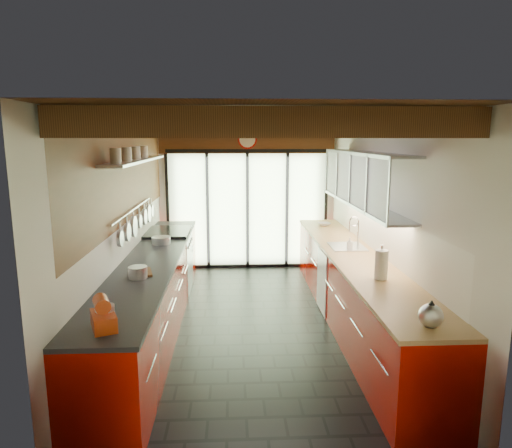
{
  "coord_description": "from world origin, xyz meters",
  "views": [
    {
      "loc": [
        -0.26,
        -5.53,
        2.37
      ],
      "look_at": [
        0.04,
        0.4,
        1.25
      ],
      "focal_mm": 32.0,
      "sensor_mm": 36.0,
      "label": 1
    }
  ],
  "objects_px": {
    "stand_mixer": "(104,315)",
    "paper_towel": "(381,265)",
    "kettle": "(431,314)",
    "bowl": "(324,224)",
    "soap_bottle": "(350,244)"
  },
  "relations": [
    {
      "from": "stand_mixer",
      "to": "paper_towel",
      "type": "height_order",
      "value": "paper_towel"
    },
    {
      "from": "kettle",
      "to": "bowl",
      "type": "xyz_separation_m",
      "value": [
        0.0,
        4.19,
        -0.07
      ]
    },
    {
      "from": "soap_bottle",
      "to": "bowl",
      "type": "xyz_separation_m",
      "value": [
        0.0,
        1.69,
        -0.06
      ]
    },
    {
      "from": "stand_mixer",
      "to": "paper_towel",
      "type": "relative_size",
      "value": 0.91
    },
    {
      "from": "paper_towel",
      "to": "soap_bottle",
      "type": "bearing_deg",
      "value": 90.0
    },
    {
      "from": "bowl",
      "to": "paper_towel",
      "type": "bearing_deg",
      "value": -90.0
    },
    {
      "from": "paper_towel",
      "to": "soap_bottle",
      "type": "relative_size",
      "value": 2.23
    },
    {
      "from": "stand_mixer",
      "to": "kettle",
      "type": "distance_m",
      "value": 2.54
    },
    {
      "from": "kettle",
      "to": "soap_bottle",
      "type": "height_order",
      "value": "kettle"
    },
    {
      "from": "kettle",
      "to": "bowl",
      "type": "relative_size",
      "value": 1.25
    },
    {
      "from": "stand_mixer",
      "to": "soap_bottle",
      "type": "relative_size",
      "value": 2.03
    },
    {
      "from": "kettle",
      "to": "bowl",
      "type": "height_order",
      "value": "kettle"
    },
    {
      "from": "bowl",
      "to": "soap_bottle",
      "type": "bearing_deg",
      "value": -90.0
    },
    {
      "from": "kettle",
      "to": "stand_mixer",
      "type": "bearing_deg",
      "value": 177.83
    },
    {
      "from": "stand_mixer",
      "to": "kettle",
      "type": "bearing_deg",
      "value": -2.17
    }
  ]
}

